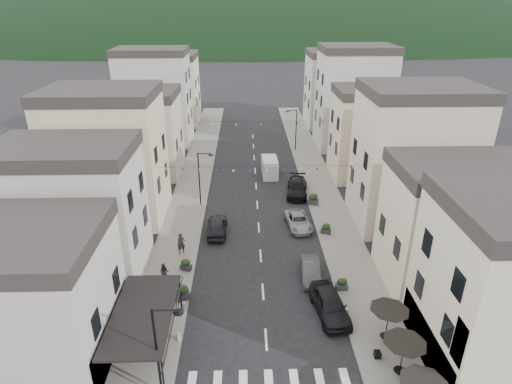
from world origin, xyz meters
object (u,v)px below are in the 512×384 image
parked_car_a (330,304)px  pedestrian_a (181,244)px  parked_car_c (298,221)px  pedestrian_b (164,272)px  parked_car_d (297,188)px  parked_car_e (217,226)px  parked_car_b (311,270)px  delivery_van (270,167)px

parked_car_a → pedestrian_a: bearing=137.1°
parked_car_c → pedestrian_b: pedestrian_b is taller
parked_car_c → pedestrian_b: bearing=-149.9°
parked_car_d → parked_car_e: (-8.60, -8.66, -0.02)m
parked_car_d → parked_car_e: parked_car_d is taller
parked_car_c → parked_car_e: parked_car_e is taller
parked_car_b → parked_car_e: (-7.87, 7.28, 0.11)m
pedestrian_a → parked_car_e: bearing=35.0°
parked_car_b → delivery_van: (-2.07, 21.86, 0.44)m
parked_car_c → delivery_van: 13.73m
parked_car_e → parked_car_a: bearing=126.3°
delivery_van → parked_car_b: bearing=-86.0°
parked_car_c → pedestrian_a: pedestrian_a is taller
parked_car_a → parked_car_d: size_ratio=0.89×
parked_car_a → parked_car_c: parked_car_a is taller
parked_car_a → parked_car_b: 4.41m
pedestrian_a → pedestrian_b: (-0.81, -3.94, -0.19)m
parked_car_c → parked_car_e: size_ratio=1.01×
parked_car_c → pedestrian_a: 11.66m
pedestrian_b → pedestrian_a: bearing=83.6°
parked_car_a → parked_car_e: size_ratio=1.08×
parked_car_d → parked_car_e: bearing=-127.7°
parked_car_a → delivery_van: bearing=88.3°
parked_car_b → parked_car_c: (-0.02, 8.29, -0.03)m
parked_car_d → parked_car_b: bearing=-85.5°
parked_car_d → parked_car_c: bearing=-88.5°
pedestrian_a → parked_car_d: bearing=30.5°
delivery_van → pedestrian_a: delivery_van is taller
parked_car_b → pedestrian_b: 11.54m
parked_car_a → parked_car_e: 14.46m
parked_car_a → pedestrian_b: size_ratio=3.24×
parked_car_b → pedestrian_a: 11.36m
parked_car_b → pedestrian_b: pedestrian_b is taller
parked_car_c → parked_car_d: size_ratio=0.83×
parked_car_a → delivery_van: 26.35m
parked_car_a → parked_car_b: size_ratio=1.22×
parked_car_e → delivery_van: (5.80, 14.58, 0.32)m
delivery_van → pedestrian_a: bearing=-116.9°
delivery_van → pedestrian_b: (-9.47, -22.10, -0.22)m
parked_car_a → delivery_van: delivery_van is taller
parked_car_e → pedestrian_a: (-2.86, -3.57, 0.29)m
parked_car_d → pedestrian_b: pedestrian_b is taller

